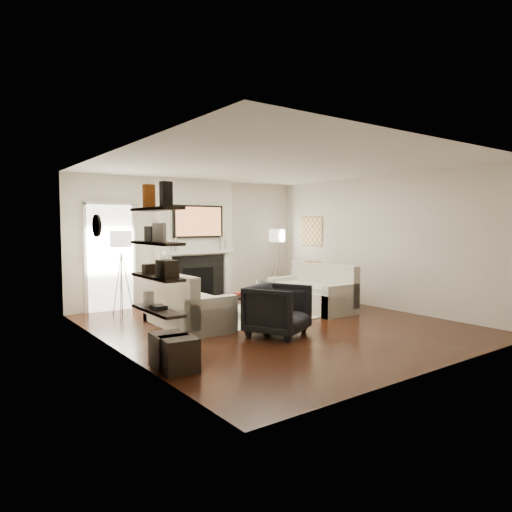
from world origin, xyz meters
TOP-DOWN VIEW (x-y plane):
  - room_envelope at (0.00, 0.00)m, footprint 6.00×6.00m
  - chimney_breast at (0.00, 2.88)m, footprint 1.80×0.25m
  - fireplace_surround at (0.00, 2.74)m, footprint 1.30×0.02m
  - firebox at (0.00, 2.73)m, footprint 0.75×0.02m
  - mantel_pilaster_l at (-0.72, 2.71)m, footprint 0.12×0.08m
  - mantel_pilaster_r at (0.72, 2.71)m, footprint 0.12×0.08m
  - mantel_shelf at (0.00, 2.69)m, footprint 1.70×0.18m
  - tv_body at (0.00, 2.71)m, footprint 1.20×0.06m
  - tv_screen at (0.00, 2.68)m, footprint 1.10×0.00m
  - candlestick_l_tall at (-0.55, 2.70)m, footprint 0.04×0.04m
  - candlestick_l_short at (-0.68, 2.70)m, footprint 0.04×0.04m
  - candlestick_r_tall at (0.55, 2.70)m, footprint 0.04×0.04m
  - candlestick_r_short at (0.68, 2.70)m, footprint 0.04×0.04m
  - hallway_panel at (-1.85, 2.98)m, footprint 0.90×0.02m
  - door_trim_l at (-2.33, 2.96)m, footprint 0.06×0.06m
  - door_trim_r at (-1.37, 2.96)m, footprint 0.06×0.06m
  - door_trim_top at (-1.85, 2.96)m, footprint 1.02×0.06m
  - rug at (-0.14, 0.98)m, footprint 2.60×2.00m
  - loveseat_left_base at (-1.27, 0.83)m, footprint 0.85×1.80m
  - loveseat_left_back at (-1.60, 0.83)m, footprint 0.18×1.80m
  - loveseat_left_arm_n at (-1.27, 0.02)m, footprint 0.85×0.18m
  - loveseat_left_arm_s at (-1.27, 1.64)m, footprint 0.85×0.18m
  - loveseat_left_cushion at (-1.22, 0.83)m, footprint 0.63×1.44m
  - pillow_left_orange at (-1.60, 1.13)m, footprint 0.10×0.42m
  - pillow_left_charcoal at (-1.60, 0.53)m, footprint 0.10×0.40m
  - loveseat_right_base at (1.43, 0.67)m, footprint 0.85×1.80m
  - loveseat_right_back at (1.76, 0.67)m, footprint 0.18×1.80m
  - loveseat_right_arm_n at (1.43, -0.14)m, footprint 0.85×0.18m
  - loveseat_right_arm_s at (1.43, 1.48)m, footprint 0.85×0.18m
  - loveseat_right_cushion at (1.38, 0.67)m, footprint 0.63×1.44m
  - pillow_right_orange at (1.76, 0.97)m, footprint 0.10×0.42m
  - pillow_right_charcoal at (1.76, 0.37)m, footprint 0.10×0.40m
  - coffee_table at (0.14, 0.89)m, footprint 1.10×0.55m
  - coffee_leg_nw at (-0.36, 0.67)m, footprint 0.02×0.02m
  - coffee_leg_ne at (0.64, 0.67)m, footprint 0.02×0.02m
  - coffee_leg_sw at (-0.36, 1.11)m, footprint 0.02×0.02m
  - coffee_leg_se at (0.64, 1.11)m, footprint 0.02×0.02m
  - hurricane_glass at (0.29, 0.89)m, footprint 0.14×0.14m
  - hurricane_candle at (0.29, 0.89)m, footprint 0.11×0.11m
  - copper_bowl at (-0.11, 0.89)m, footprint 0.27×0.27m
  - armchair at (-0.42, -0.55)m, footprint 1.10×1.08m
  - lamp_left_post at (-1.85, 2.35)m, footprint 0.02×0.02m
  - lamp_left_shade at (-1.85, 2.35)m, footprint 0.40×0.40m
  - lamp_left_leg_a at (-1.74, 2.35)m, footprint 0.25×0.02m
  - lamp_left_leg_b at (-1.91, 2.44)m, footprint 0.14×0.22m
  - lamp_left_leg_c at (-1.91, 2.25)m, footprint 0.14×0.22m
  - lamp_right_post at (2.05, 2.54)m, footprint 0.02×0.02m
  - lamp_right_shade at (2.05, 2.54)m, footprint 0.40×0.40m
  - lamp_right_leg_a at (2.16, 2.54)m, footprint 0.25×0.02m
  - lamp_right_leg_b at (2.00, 2.63)m, footprint 0.14×0.22m
  - lamp_right_leg_c at (1.99, 2.44)m, footprint 0.14×0.22m
  - console_top at (2.57, 1.84)m, footprint 0.35×1.20m
  - console_leg_n at (2.57, 1.29)m, footprint 0.30×0.04m
  - console_leg_s at (2.57, 2.39)m, footprint 0.30×0.04m
  - wall_art at (2.73, 2.05)m, footprint 0.03×0.70m
  - shelf_bottom at (-2.62, -1.00)m, footprint 0.25×1.00m
  - shelf_lower at (-2.62, -1.00)m, footprint 0.25×1.00m
  - shelf_upper at (-2.62, -1.00)m, footprint 0.25×1.00m
  - shelf_top at (-2.62, -1.00)m, footprint 0.25×1.00m
  - decor_magfile_a at (-2.62, -1.27)m, footprint 0.12×0.10m
  - decor_magfile_b at (-2.62, -0.80)m, footprint 0.12×0.10m
  - decor_frame_a at (-2.62, -1.08)m, footprint 0.04×0.30m
  - decor_frame_b at (-2.62, -0.79)m, footprint 0.04×0.22m
  - decor_wine_rack at (-2.62, -1.28)m, footprint 0.18×0.25m
  - decor_box_small at (-2.62, -0.78)m, footprint 0.15×0.12m
  - decor_books at (-2.62, -1.03)m, footprint 0.14×0.20m
  - decor_box_tall at (-2.62, -0.73)m, footprint 0.10×0.10m
  - clock_rim at (-2.73, 0.90)m, footprint 0.04×0.34m
  - clock_face at (-2.71, 0.90)m, footprint 0.01×0.29m
  - ottoman_near at (-2.47, -0.99)m, footprint 0.43×0.43m
  - ottoman_far at (-2.47, -1.24)m, footprint 0.44×0.44m

SIDE VIEW (x-z plane):
  - rug at x=-0.14m, z-range 0.00..0.01m
  - coffee_leg_nw at x=-0.36m, z-range 0.00..0.38m
  - coffee_leg_ne at x=0.64m, z-range 0.00..0.38m
  - coffee_leg_sw at x=-0.36m, z-range 0.00..0.38m
  - coffee_leg_se at x=0.64m, z-range 0.00..0.38m
  - ottoman_near at x=-2.47m, z-range 0.00..0.40m
  - ottoman_far at x=-2.47m, z-range 0.00..0.40m
  - loveseat_left_base at x=-1.27m, z-range 0.00..0.42m
  - loveseat_right_base at x=1.43m, z-range 0.00..0.42m
  - loveseat_left_arm_n at x=-1.27m, z-range 0.00..0.60m
  - loveseat_left_arm_s at x=-1.27m, z-range 0.00..0.60m
  - loveseat_right_arm_n at x=1.43m, z-range 0.00..0.60m
  - loveseat_right_arm_s at x=1.43m, z-range 0.00..0.60m
  - console_leg_n at x=2.57m, z-range 0.00..0.71m
  - console_leg_s at x=2.57m, z-range 0.00..0.71m
  - coffee_table at x=0.14m, z-range 0.38..0.42m
  - armchair at x=-0.42m, z-range 0.00..0.86m
  - copper_bowl at x=-0.11m, z-range 0.42..0.47m
  - firebox at x=0.00m, z-range 0.12..0.78m
  - loveseat_left_cushion at x=-1.22m, z-range 0.42..0.52m
  - loveseat_right_cushion at x=1.38m, z-range 0.42..0.52m
  - hurricane_candle at x=0.29m, z-range 0.41..0.58m
  - fireplace_surround at x=0.00m, z-range 0.00..1.04m
  - loveseat_left_back at x=-1.60m, z-range 0.13..0.93m
  - loveseat_right_back at x=1.76m, z-range 0.13..0.93m
  - mantel_pilaster_l at x=-0.72m, z-range 0.00..1.10m
  - mantel_pilaster_r at x=0.72m, z-range 0.00..1.10m
  - hurricane_glass at x=0.29m, z-range 0.44..0.68m
  - lamp_left_leg_a at x=-1.74m, z-range -0.02..1.22m
  - lamp_left_leg_b at x=-1.91m, z-range -0.02..1.22m
  - lamp_left_leg_c at x=-1.91m, z-range -0.02..1.22m
  - lamp_right_leg_a at x=2.16m, z-range -0.02..1.22m
  - lamp_right_leg_b at x=2.00m, z-range -0.02..1.22m
  - lamp_right_leg_c at x=1.99m, z-range -0.02..1.22m
  - lamp_left_post at x=-1.85m, z-range 0.00..1.20m
  - lamp_right_post at x=2.05m, z-range 0.00..1.20m
  - shelf_bottom at x=-2.62m, z-range 0.68..0.72m
  - pillow_left_charcoal at x=-1.60m, z-range 0.52..0.92m
  - pillow_right_charcoal at x=1.76m, z-range 0.52..0.92m
  - pillow_left_orange at x=-1.60m, z-range 0.52..0.94m
  - pillow_right_orange at x=1.76m, z-range 0.52..0.94m
  - console_top at x=2.57m, z-range 0.71..0.75m
  - decor_books at x=-2.62m, z-range 0.72..0.77m
  - decor_box_tall at x=-2.62m, z-range 0.72..0.90m
  - door_trim_l at x=-2.33m, z-range -0.03..2.13m
  - door_trim_r at x=-1.37m, z-range -0.03..2.13m
  - hallway_panel at x=-1.85m, z-range 0.00..2.10m
  - shelf_lower at x=-2.62m, z-range 1.08..1.12m
  - mantel_shelf at x=0.00m, z-range 1.09..1.16m
  - decor_box_small at x=-2.62m, z-range 1.12..1.24m
  - decor_wine_rack at x=-2.62m, z-range 1.12..1.32m
  - candlestick_l_short at x=-0.68m, z-range 1.15..1.40m
  - candlestick_r_short at x=0.68m, z-range 1.15..1.40m
  - candlestick_l_tall at x=-0.55m, z-range 1.16..1.45m
  - candlestick_r_tall at x=0.55m, z-range 1.16..1.45m
  - room_envelope at x=0.00m, z-range -1.65..4.35m
  - chimney_breast at x=0.00m, z-range 0.00..2.70m
  - lamp_left_shade at x=-1.85m, z-range 1.30..1.60m
  - lamp_right_shade at x=2.05m, z-range 1.30..1.60m
  - shelf_upper at x=-2.62m, z-range 1.48..1.52m
  - wall_art at x=2.73m, z-range 1.20..1.90m
  - decor_frame_b at x=-2.62m, z-range 1.52..1.70m
  - decor_frame_a at x=-2.62m, z-range 1.52..1.74m
  - clock_rim at x=-2.73m, z-range 1.53..1.87m
  - clock_face at x=-2.71m, z-range 1.55..1.84m
  - tv_screen at x=0.00m, z-range 1.47..2.09m
  - tv_body at x=0.00m, z-range 1.43..2.13m
  - shelf_top at x=-2.62m, z-range 1.88..1.92m
  - decor_magfile_a at x=-2.62m, z-range 1.92..2.20m
  - decor_magfile_b at x=-2.62m, z-range 1.92..2.20m
  - door_trim_top at x=-1.85m, z-range 2.10..2.16m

